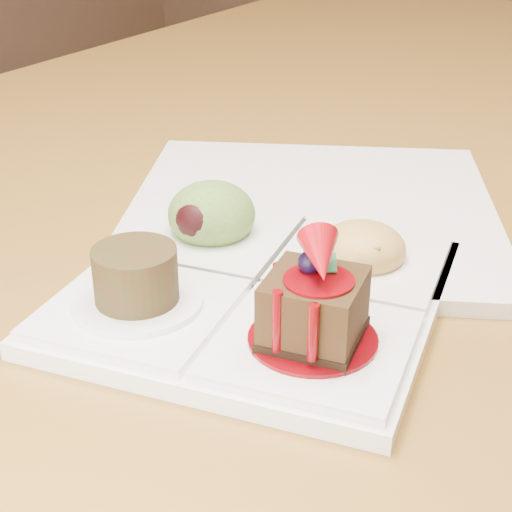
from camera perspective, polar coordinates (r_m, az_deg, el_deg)
The scene contains 3 objects.
dining_table at distance 0.93m, azimuth 7.13°, elevation 5.97°, with size 1.00×1.80×0.75m.
sampler_plate at distance 0.51m, azimuth -0.05°, elevation -1.46°, with size 0.26×0.26×0.09m.
second_plate at distance 0.64m, azimuth 4.06°, elevation 3.27°, with size 0.29×0.29×0.01m, color white.
Camera 1 is at (0.33, -0.80, 1.01)m, focal length 55.00 mm.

